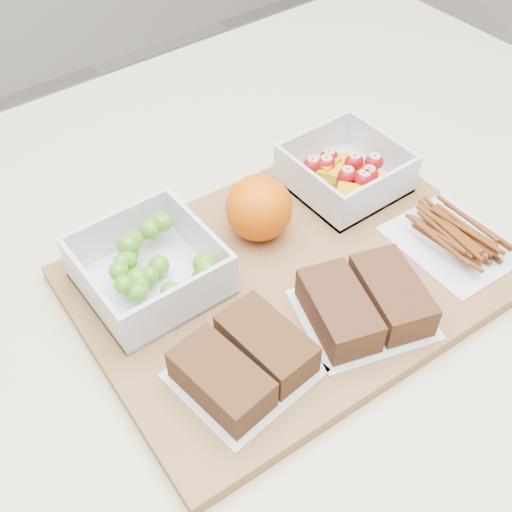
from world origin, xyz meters
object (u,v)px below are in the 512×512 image
(sandwich_bag_left, at_px, (244,362))
(sandwich_bag_center, at_px, (365,303))
(grape_container, at_px, (150,267))
(fruit_container, at_px, (345,173))
(orange, at_px, (259,208))
(cutting_board, at_px, (295,276))
(pretzel_bag, at_px, (454,234))

(sandwich_bag_left, height_order, sandwich_bag_center, sandwich_bag_center)
(grape_container, xyz_separation_m, sandwich_bag_center, (0.14, -0.16, -0.00))
(fruit_container, height_order, sandwich_bag_left, fruit_container)
(orange, bearing_deg, sandwich_bag_center, -85.89)
(sandwich_bag_left, distance_m, sandwich_bag_center, 0.13)
(cutting_board, xyz_separation_m, sandwich_bag_center, (0.02, -0.08, 0.03))
(grape_container, xyz_separation_m, pretzel_bag, (0.28, -0.14, -0.01))
(orange, xyz_separation_m, pretzel_bag, (0.15, -0.14, -0.02))
(grape_container, relative_size, orange, 1.77)
(fruit_container, xyz_separation_m, sandwich_bag_center, (-0.11, -0.15, -0.00))
(orange, bearing_deg, cutting_board, -93.83)
(cutting_board, distance_m, sandwich_bag_left, 0.13)
(cutting_board, distance_m, pretzel_bag, 0.17)
(sandwich_bag_left, bearing_deg, pretzel_bag, -0.38)
(grape_container, distance_m, orange, 0.13)
(orange, bearing_deg, fruit_container, 1.36)
(orange, bearing_deg, pretzel_bag, -41.91)
(sandwich_bag_center, bearing_deg, grape_container, 131.62)
(grape_container, height_order, sandwich_bag_center, grape_container)
(fruit_container, relative_size, sandwich_bag_center, 0.80)
(grape_container, xyz_separation_m, fruit_container, (0.25, -0.00, -0.00))
(cutting_board, distance_m, sandwich_bag_center, 0.09)
(grape_container, xyz_separation_m, orange, (0.13, -0.01, 0.01))
(grape_container, relative_size, pretzel_bag, 0.97)
(sandwich_bag_center, xyz_separation_m, pretzel_bag, (0.14, 0.01, -0.00))
(cutting_board, bearing_deg, orange, 88.66)
(grape_container, bearing_deg, fruit_container, -0.80)
(fruit_container, distance_m, pretzel_bag, 0.14)
(sandwich_bag_left, bearing_deg, sandwich_bag_center, -6.72)
(cutting_board, bearing_deg, fruit_container, 30.89)
(fruit_container, distance_m, sandwich_bag_left, 0.28)
(cutting_board, height_order, orange, orange)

